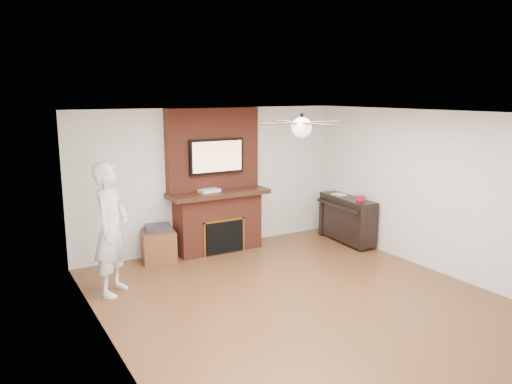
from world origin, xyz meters
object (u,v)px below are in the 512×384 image
side_table (159,244)px  fireplace (216,195)px  piano (347,218)px  person (111,229)px

side_table → fireplace: bearing=14.8°
piano → person: bearing=-172.4°
person → piano: person is taller
fireplace → side_table: bearing=-176.5°
person → side_table: person is taller
person → piano: bearing=-49.1°
fireplace → side_table: fireplace is taller
fireplace → piano: (2.29, -0.82, -0.54)m
fireplace → person: bearing=-153.0°
fireplace → side_table: (-1.10, -0.07, -0.71)m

